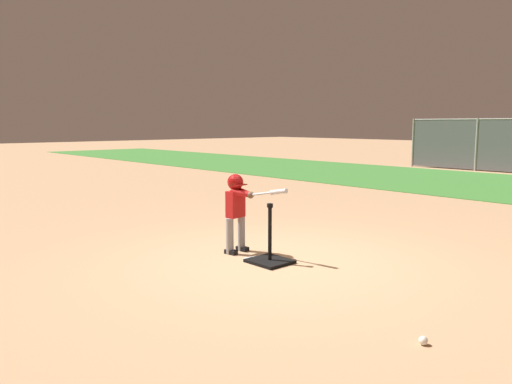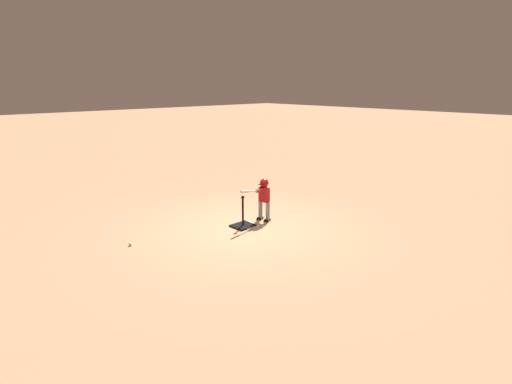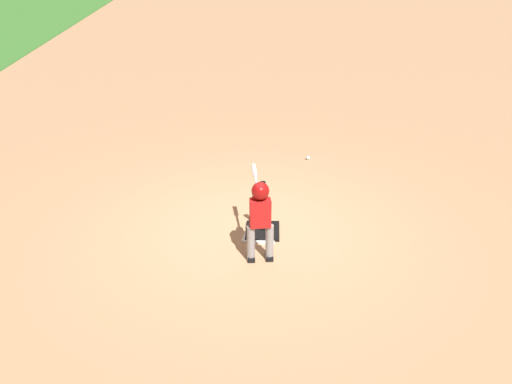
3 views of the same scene
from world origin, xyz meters
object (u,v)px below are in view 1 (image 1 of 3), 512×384
batting_tee (270,256)px  bleachers_far_left (467,155)px  batter_child (237,204)px  baseball (423,340)px

batting_tee → bleachers_far_left: bleachers_far_left is taller
batter_child → baseball: (3.23, -0.77, -0.65)m
batting_tee → batter_child: batter_child is taller
baseball → bleachers_far_left: size_ratio=0.02×
bleachers_far_left → batting_tee: bearing=-72.9°
batting_tee → baseball: bearing=-16.2°
baseball → batter_child: bearing=166.6°
baseball → batting_tee: bearing=163.8°
batting_tee → baseball: batting_tee is taller
batting_tee → batter_child: bearing=178.2°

